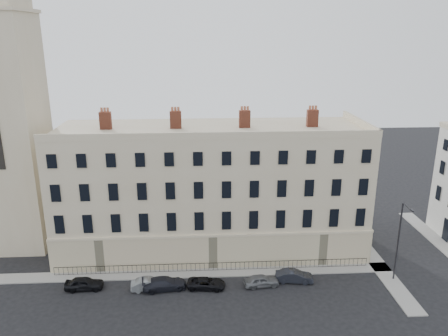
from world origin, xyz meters
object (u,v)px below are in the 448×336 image
Objects in this scene: car_a at (84,283)px; car_d at (206,283)px; car_c at (164,284)px; car_e at (261,281)px; car_b at (149,284)px; streetlamp at (399,239)px; car_f at (294,276)px.

car_a is 12.72m from car_d.
car_d is (4.37, -0.04, -0.11)m from car_c.
car_a is 18.51m from car_e.
car_a reaches higher than car_b.
car_b is at bearing -171.30° from streetlamp.
car_c is 13.81m from car_f.
streetlamp reaches higher than car_a.
car_e is at bearing -97.96° from car_c.
streetlamp reaches higher than car_d.
streetlamp is at bearing -82.79° from car_d.
car_f is (22.14, 0.12, -0.01)m from car_a.
car_f is 11.69m from streetlamp.
car_d is 1.07× the size of car_e.
streetlamp is (14.50, 0.28, 4.31)m from car_e.
car_a is 0.99× the size of car_f.
car_b reaches higher than car_d.
car_b is 1.58m from car_c.
car_b is 15.39m from car_f.
car_d is at bearing -94.26° from car_a.
car_c is at bearing 82.84° from car_e.
car_a reaches higher than car_f.
streetlamp reaches higher than car_c.
car_e is (10.17, 0.00, -0.03)m from car_c.
car_c is (8.34, -0.49, -0.01)m from car_a.
car_a is 0.98× the size of car_d.
car_f is at bearing -79.73° from car_d.
car_b is 0.42× the size of streetlamp.
car_b is at bearing -95.43° from car_a.
streetlamp is (24.67, 0.28, 4.28)m from car_c.
car_b is 26.60m from streetlamp.
car_f is (15.38, 0.54, 0.03)m from car_b.
streetlamp reaches higher than car_f.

